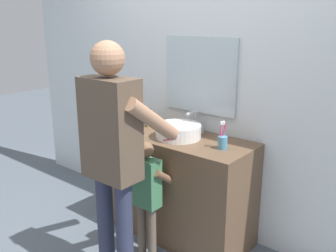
{
  "coord_description": "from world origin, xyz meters",
  "views": [
    {
      "loc": [
        1.75,
        -2.0,
        1.8
      ],
      "look_at": [
        0.0,
        0.15,
        1.0
      ],
      "focal_mm": 40.27,
      "sensor_mm": 36.0,
      "label": 1
    }
  ],
  "objects_px": {
    "toothbrush_cup": "(223,142)",
    "soap_bottle": "(150,119)",
    "adult_parent": "(113,144)",
    "child_toddler": "(147,189)"
  },
  "relations": [
    {
      "from": "soap_bottle",
      "to": "adult_parent",
      "type": "bearing_deg",
      "value": -64.5
    },
    {
      "from": "soap_bottle",
      "to": "child_toddler",
      "type": "height_order",
      "value": "soap_bottle"
    },
    {
      "from": "adult_parent",
      "to": "toothbrush_cup",
      "type": "bearing_deg",
      "value": 58.53
    },
    {
      "from": "adult_parent",
      "to": "soap_bottle",
      "type": "bearing_deg",
      "value": 115.5
    },
    {
      "from": "toothbrush_cup",
      "to": "soap_bottle",
      "type": "relative_size",
      "value": 1.25
    },
    {
      "from": "soap_bottle",
      "to": "adult_parent",
      "type": "relative_size",
      "value": 0.1
    },
    {
      "from": "child_toddler",
      "to": "adult_parent",
      "type": "bearing_deg",
      "value": -91.12
    },
    {
      "from": "soap_bottle",
      "to": "adult_parent",
      "type": "height_order",
      "value": "adult_parent"
    },
    {
      "from": "toothbrush_cup",
      "to": "adult_parent",
      "type": "relative_size",
      "value": 0.12
    },
    {
      "from": "toothbrush_cup",
      "to": "child_toddler",
      "type": "relative_size",
      "value": 0.22
    }
  ]
}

